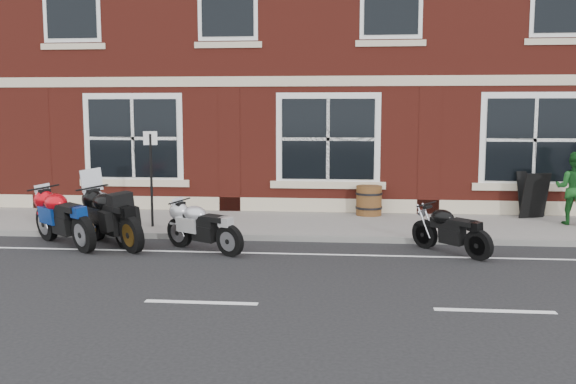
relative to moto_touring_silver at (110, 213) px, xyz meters
name	(u,v)px	position (x,y,z in m)	size (l,w,h in m)	color
ground	(238,255)	(2.86, -1.05, -0.59)	(80.00, 80.00, 0.00)	black
sidewalk	(261,224)	(2.86, 1.95, -0.53)	(30.00, 3.00, 0.12)	slate
kerb	(250,237)	(2.86, 0.37, -0.53)	(30.00, 0.16, 0.12)	slate
pub_building	(290,11)	(2.86, 9.45, 5.41)	(24.00, 12.00, 12.00)	maroon
moto_touring_silver	(110,213)	(0.00, 0.00, 0.00)	(1.55, 1.77, 1.46)	black
moto_sport_red	(65,216)	(-0.71, -0.55, 0.01)	(1.87, 1.61, 1.05)	black
moto_sport_black	(112,216)	(0.23, -0.46, 0.01)	(1.79, 1.69, 1.04)	black
moto_sport_silver	(203,225)	(2.14, -0.77, -0.09)	(1.70, 1.14, 0.87)	black
moto_naked_black	(450,229)	(6.79, -0.53, -0.12)	(1.30, 1.46, 0.83)	black
pedestrian_right	(574,188)	(9.92, 2.25, 0.35)	(0.80, 0.62, 1.64)	#164D1B
a_board_sign	(533,195)	(9.29, 3.15, 0.08)	(0.66, 0.44, 1.11)	black
barrel_planter	(369,200)	(5.38, 3.13, -0.11)	(0.65, 0.65, 0.73)	#433212
parking_sign	(151,172)	(0.56, 1.08, 0.74)	(0.29, 0.10, 2.11)	black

